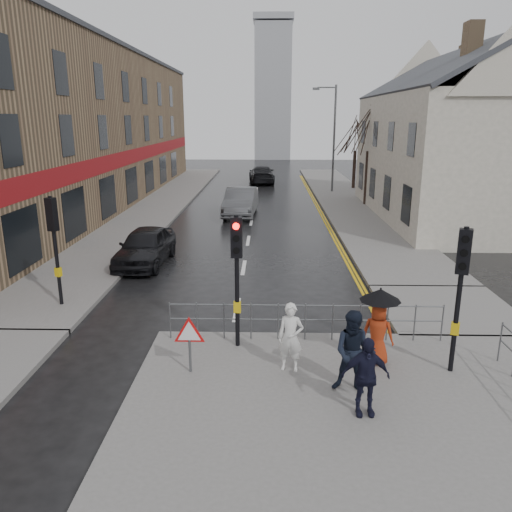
# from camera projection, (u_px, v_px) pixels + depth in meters

# --- Properties ---
(ground) EXTENTS (120.00, 120.00, 0.00)m
(ground) POSITION_uv_depth(u_px,v_px,m) (229.00, 354.00, 12.66)
(ground) COLOR black
(ground) RESTS_ON ground
(near_pavement) EXTENTS (10.00, 9.00, 0.14)m
(near_pavement) POSITION_uv_depth(u_px,v_px,m) (377.00, 439.00, 9.20)
(near_pavement) COLOR #605E5B
(near_pavement) RESTS_ON ground
(left_pavement) EXTENTS (4.00, 44.00, 0.14)m
(left_pavement) POSITION_uv_depth(u_px,v_px,m) (162.00, 202.00, 34.94)
(left_pavement) COLOR #605E5B
(left_pavement) RESTS_ON ground
(right_pavement) EXTENTS (4.00, 40.00, 0.14)m
(right_pavement) POSITION_uv_depth(u_px,v_px,m) (344.00, 198.00, 36.56)
(right_pavement) COLOR #605E5B
(right_pavement) RESTS_ON ground
(pavement_bridge_right) EXTENTS (4.00, 4.20, 0.14)m
(pavement_bridge_right) POSITION_uv_depth(u_px,v_px,m) (447.00, 309.00, 15.37)
(pavement_bridge_right) COLOR #605E5B
(pavement_bridge_right) RESTS_ON ground
(building_left_terrace) EXTENTS (8.00, 42.00, 10.00)m
(building_left_terrace) POSITION_uv_depth(u_px,v_px,m) (72.00, 130.00, 32.78)
(building_left_terrace) COLOR #866C4D
(building_left_terrace) RESTS_ON ground
(building_right_cream) EXTENTS (9.00, 16.40, 10.10)m
(building_right_cream) POSITION_uv_depth(u_px,v_px,m) (462.00, 135.00, 28.42)
(building_right_cream) COLOR beige
(building_right_cream) RESTS_ON ground
(church_tower) EXTENTS (5.00, 5.00, 18.00)m
(church_tower) POSITION_uv_depth(u_px,v_px,m) (273.00, 93.00, 69.90)
(church_tower) COLOR #989AA0
(church_tower) RESTS_ON ground
(traffic_signal_near_left) EXTENTS (0.28, 0.27, 3.40)m
(traffic_signal_near_left) POSITION_uv_depth(u_px,v_px,m) (237.00, 258.00, 12.18)
(traffic_signal_near_left) COLOR black
(traffic_signal_near_left) RESTS_ON near_pavement
(traffic_signal_near_right) EXTENTS (0.34, 0.33, 3.40)m
(traffic_signal_near_right) POSITION_uv_depth(u_px,v_px,m) (461.00, 275.00, 10.91)
(traffic_signal_near_right) COLOR black
(traffic_signal_near_right) RESTS_ON near_pavement
(traffic_signal_far_left) EXTENTS (0.34, 0.33, 3.40)m
(traffic_signal_far_left) POSITION_uv_depth(u_px,v_px,m) (54.00, 232.00, 15.02)
(traffic_signal_far_left) COLOR black
(traffic_signal_far_left) RESTS_ON left_pavement
(guard_railing_front) EXTENTS (7.14, 0.04, 1.00)m
(guard_railing_front) POSITION_uv_depth(u_px,v_px,m) (305.00, 314.00, 12.96)
(guard_railing_front) COLOR #595B5E
(guard_railing_front) RESTS_ON near_pavement
(warning_sign) EXTENTS (0.80, 0.07, 1.35)m
(warning_sign) POSITION_uv_depth(u_px,v_px,m) (189.00, 336.00, 11.23)
(warning_sign) COLOR #595B5E
(warning_sign) RESTS_ON near_pavement
(street_lamp) EXTENTS (1.83, 0.25, 8.00)m
(street_lamp) POSITION_uv_depth(u_px,v_px,m) (332.00, 132.00, 38.21)
(street_lamp) COLOR #595B5E
(street_lamp) RESTS_ON right_pavement
(tree_near) EXTENTS (2.40, 2.40, 6.58)m
(tree_near) POSITION_uv_depth(u_px,v_px,m) (370.00, 128.00, 32.28)
(tree_near) COLOR #31221B
(tree_near) RESTS_ON right_pavement
(tree_far) EXTENTS (2.40, 2.40, 5.64)m
(tree_far) POSITION_uv_depth(u_px,v_px,m) (356.00, 135.00, 40.16)
(tree_far) COLOR #31221B
(tree_far) RESTS_ON right_pavement
(pedestrian_a) EXTENTS (0.66, 0.50, 1.62)m
(pedestrian_a) POSITION_uv_depth(u_px,v_px,m) (291.00, 337.00, 11.36)
(pedestrian_a) COLOR silver
(pedestrian_a) RESTS_ON near_pavement
(pedestrian_b) EXTENTS (1.03, 0.89, 1.81)m
(pedestrian_b) POSITION_uv_depth(u_px,v_px,m) (354.00, 352.00, 10.42)
(pedestrian_b) COLOR black
(pedestrian_b) RESTS_ON near_pavement
(pedestrian_with_umbrella) EXTENTS (0.96, 0.96, 1.86)m
(pedestrian_with_umbrella) POSITION_uv_depth(u_px,v_px,m) (379.00, 321.00, 11.61)
(pedestrian_with_umbrella) COLOR #9F2E12
(pedestrian_with_umbrella) RESTS_ON near_pavement
(pedestrian_d) EXTENTS (0.97, 0.45, 1.62)m
(pedestrian_d) POSITION_uv_depth(u_px,v_px,m) (365.00, 376.00, 9.65)
(pedestrian_d) COLOR black
(pedestrian_d) RESTS_ON near_pavement
(car_parked) EXTENTS (2.00, 4.49, 1.50)m
(car_parked) POSITION_uv_depth(u_px,v_px,m) (145.00, 246.00, 20.15)
(car_parked) COLOR black
(car_parked) RESTS_ON ground
(car_mid) EXTENTS (2.02, 5.12, 1.66)m
(car_mid) POSITION_uv_depth(u_px,v_px,m) (241.00, 202.00, 30.24)
(car_mid) COLOR #46474B
(car_mid) RESTS_ON ground
(car_far) EXTENTS (2.51, 5.47, 1.55)m
(car_far) POSITION_uv_depth(u_px,v_px,m) (262.00, 174.00, 45.16)
(car_far) COLOR black
(car_far) RESTS_ON ground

